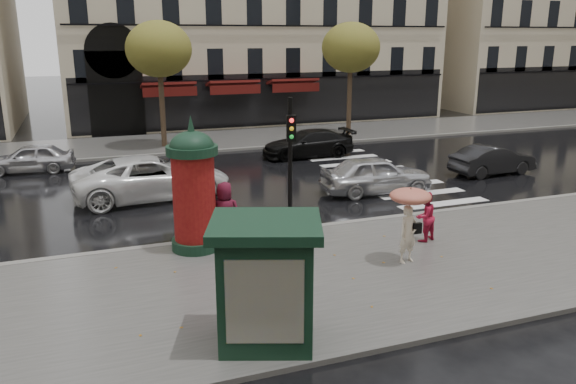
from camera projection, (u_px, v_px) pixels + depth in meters
name	position (u px, v px, depth m)	size (l,w,h in m)	color
ground	(341.00, 268.00, 14.71)	(160.00, 160.00, 0.00)	black
near_sidewalk	(350.00, 273.00, 14.24)	(90.00, 7.00, 0.12)	#474744
far_sidewalk	(198.00, 141.00, 31.87)	(90.00, 6.00, 0.12)	#474744
near_kerb	(300.00, 229.00, 17.40)	(90.00, 0.25, 0.14)	slate
far_kerb	(209.00, 151.00, 29.16)	(90.00, 0.25, 0.14)	slate
zebra_crossing	(370.00, 170.00, 25.38)	(3.60, 11.75, 0.01)	silver
tree_far_left	(159.00, 50.00, 28.93)	(3.40, 3.40, 6.64)	#38281C
tree_far_right	(351.00, 48.00, 32.57)	(3.40, 3.40, 6.64)	#38281C
woman_umbrella	(410.00, 213.00, 14.44)	(1.07, 1.07, 2.05)	#F2E1C7
woman_red	(425.00, 217.00, 16.12)	(0.71, 0.55, 1.46)	#BB1737
man_burgundy	(225.00, 214.00, 15.77)	(0.89, 0.58, 1.83)	#561124
morris_column	(194.00, 186.00, 15.26)	(1.39, 1.39, 3.74)	black
traffic_light	(290.00, 155.00, 15.83)	(0.29, 0.40, 4.11)	black
newsstand	(266.00, 281.00, 10.62)	(2.52, 2.32, 2.47)	black
car_silver	(376.00, 174.00, 21.50)	(1.72, 4.29, 1.46)	silver
car_darkgrey	(493.00, 160.00, 24.46)	(1.35, 3.86, 1.27)	black
car_white	(152.00, 177.00, 20.81)	(2.65, 5.74, 1.60)	white
car_black	(308.00, 144.00, 27.97)	(1.88, 4.61, 1.34)	black
car_far_silver	(30.00, 158.00, 24.81)	(1.50, 3.73, 1.27)	silver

